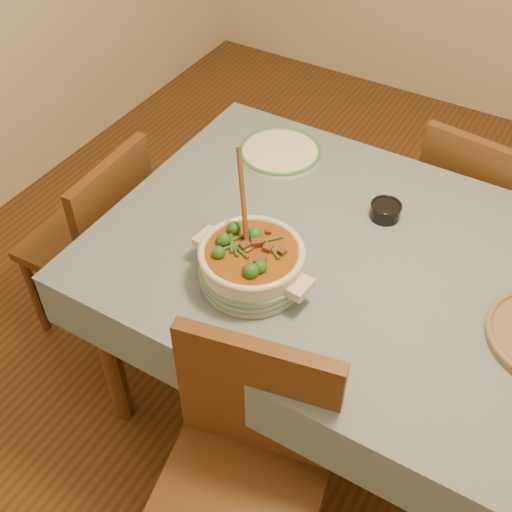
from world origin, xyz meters
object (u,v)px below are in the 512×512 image
(white_plate, at_px, (280,152))
(chair_near, at_px, (244,469))
(chair_far, at_px, (472,212))
(stew_casserole, at_px, (252,262))
(dining_table, at_px, (379,290))
(chair_left, at_px, (100,237))
(condiment_bowl, at_px, (386,210))

(white_plate, bearing_deg, chair_near, -65.71)
(chair_far, xyz_separation_m, chair_near, (-0.20, -1.33, 0.02))
(stew_casserole, height_order, white_plate, stew_casserole)
(stew_casserole, distance_m, chair_near, 0.54)
(dining_table, relative_size, chair_left, 1.99)
(chair_far, xyz_separation_m, chair_left, (-1.12, -0.81, -0.01))
(dining_table, height_order, chair_near, chair_near)
(condiment_bowl, bearing_deg, stew_casserole, -116.10)
(dining_table, distance_m, chair_near, 0.65)
(stew_casserole, xyz_separation_m, chair_near, (0.21, -0.39, -0.32))
(dining_table, distance_m, stew_casserole, 0.41)
(chair_left, bearing_deg, condiment_bowl, 106.10)
(stew_casserole, relative_size, chair_near, 0.41)
(chair_left, bearing_deg, white_plate, 128.47)
(white_plate, bearing_deg, stew_casserole, -68.52)
(stew_casserole, xyz_separation_m, chair_far, (0.40, 0.94, -0.34))
(dining_table, xyz_separation_m, chair_left, (-1.02, -0.11, -0.19))
(condiment_bowl, xyz_separation_m, chair_far, (0.19, 0.50, -0.30))
(white_plate, xyz_separation_m, chair_far, (0.62, 0.38, -0.28))
(stew_casserole, bearing_deg, dining_table, 37.67)
(chair_far, bearing_deg, chair_near, 88.51)
(dining_table, bearing_deg, condiment_bowl, 111.94)
(condiment_bowl, bearing_deg, chair_near, -90.57)
(chair_near, height_order, chair_left, chair_near)
(stew_casserole, relative_size, chair_left, 0.44)
(chair_far, bearing_deg, stew_casserole, 73.67)
(chair_far, height_order, chair_near, chair_near)
(stew_casserole, bearing_deg, chair_left, 170.05)
(chair_left, bearing_deg, chair_near, 58.53)
(dining_table, relative_size, chair_near, 1.86)
(condiment_bowl, height_order, chair_far, chair_far)
(white_plate, bearing_deg, dining_table, -32.24)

